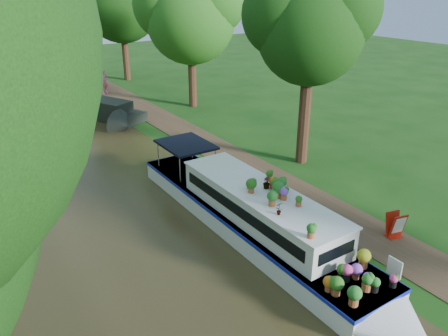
% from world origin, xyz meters
% --- Properties ---
extents(ground, '(100.00, 100.00, 0.00)m').
position_xyz_m(ground, '(0.00, 0.00, 0.00)').
color(ground, '#143C0F').
rests_on(ground, ground).
extents(canal_water, '(10.00, 100.00, 0.02)m').
position_xyz_m(canal_water, '(-6.00, 0.00, 0.01)').
color(canal_water, '#2E2914').
rests_on(canal_water, ground).
extents(towpath, '(2.20, 100.00, 0.03)m').
position_xyz_m(towpath, '(1.20, 0.00, 0.01)').
color(towpath, '#42301F').
rests_on(towpath, ground).
extents(plant_boat, '(2.29, 13.52, 2.29)m').
position_xyz_m(plant_boat, '(-2.25, -1.41, 0.85)').
color(plant_boat, silver).
rests_on(plant_boat, canal_water).
extents(tree_near_overhang, '(5.52, 5.28, 8.99)m').
position_xyz_m(tree_near_overhang, '(3.79, 3.06, 6.60)').
color(tree_near_overhang, '#331C11').
rests_on(tree_near_overhang, ground).
extents(tree_near_mid, '(6.90, 6.60, 9.40)m').
position_xyz_m(tree_near_mid, '(4.48, 15.08, 6.44)').
color(tree_near_mid, '#331C11').
rests_on(tree_near_mid, ground).
extents(second_boat, '(4.11, 7.02, 1.27)m').
position_xyz_m(second_boat, '(-1.75, 15.36, 0.52)').
color(second_boat, black).
rests_on(second_boat, canal_water).
extents(sandwich_board, '(0.61, 0.57, 0.92)m').
position_xyz_m(sandwich_board, '(1.76, -3.98, 0.44)').
color(sandwich_board, '#A71B0B').
rests_on(sandwich_board, towpath).
extents(pedestrian_pink, '(0.78, 0.62, 1.88)m').
position_xyz_m(pedestrian_pink, '(0.50, 22.00, 0.97)').
color(pedestrian_pink, '#CF557A').
rests_on(pedestrian_pink, towpath).
extents(verge_plant, '(0.43, 0.40, 0.37)m').
position_xyz_m(verge_plant, '(0.05, 5.00, 0.19)').
color(verge_plant, '#356A1F').
rests_on(verge_plant, ground).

